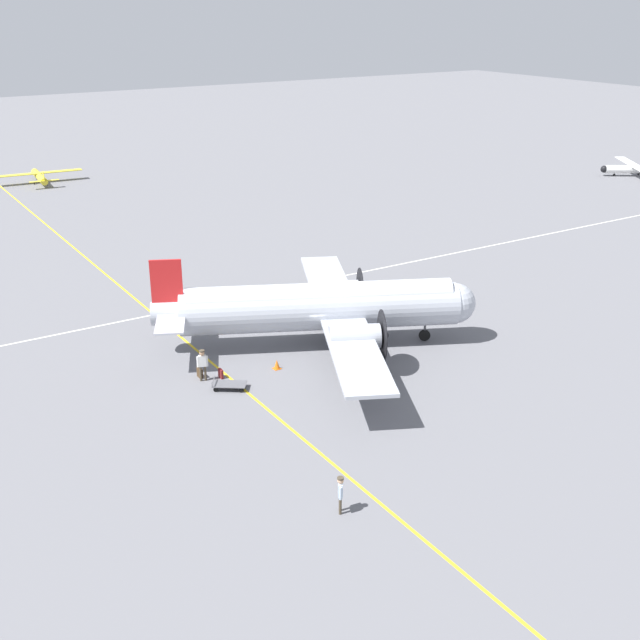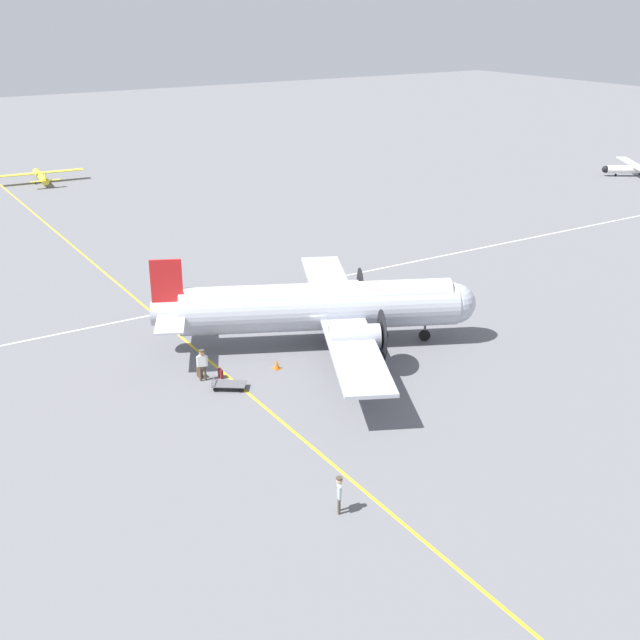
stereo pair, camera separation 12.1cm
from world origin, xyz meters
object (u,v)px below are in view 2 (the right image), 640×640
Objects in this scene: airliner_main at (327,306)px; light_aircraft_taxiing at (637,169)px; crew_foreground at (339,491)px; light_aircraft_distant at (40,176)px; passenger_boarding at (202,362)px; traffic_cone at (277,365)px; suitcase_near_door at (221,373)px; baggage_cart at (229,384)px; suitcase_upright_spare at (200,373)px.

airliner_main reaches higher than light_aircraft_taxiing.
crew_foreground is 0.17× the size of light_aircraft_distant.
passenger_boarding reaches higher than crew_foreground.
crew_foreground is at bearing 161.19° from traffic_cone.
suitcase_near_door is (-0.20, -0.97, -0.88)m from passenger_boarding.
airliner_main reaches higher than crew_foreground.
light_aircraft_taxiing is at bearing 46.91° from airliner_main.
light_aircraft_taxiing is 66.93m from traffic_cone.
light_aircraft_taxiing reaches higher than traffic_cone.
light_aircraft_taxiing is at bearing -70.28° from suitcase_near_door.
traffic_cone is at bearing -101.08° from suitcase_near_door.
traffic_cone is at bearing -176.82° from light_aircraft_distant.
light_aircraft_taxiing reaches higher than crew_foreground.
crew_foreground is (-14.69, 8.76, -1.47)m from airliner_main.
airliner_main is 4.95m from traffic_cone.
crew_foreground is 71.68m from light_aircraft_distant.
crew_foreground is 0.83× the size of baggage_cart.
suitcase_near_door is 69.71m from light_aircraft_taxiing.
airliner_main is at bearing -172.61° from light_aircraft_distant.
light_aircraft_distant reaches higher than baggage_cart.
light_aircraft_taxiing reaches higher than passenger_boarding.
suitcase_upright_spare is at bearing 72.80° from traffic_cone.
light_aircraft_taxiing is (25.02, -65.84, 0.60)m from baggage_cart.
crew_foreground is 2.94× the size of suitcase_near_door.
baggage_cart is (-1.69, -0.75, -0.88)m from passenger_boarding.
crew_foreground is 2.74× the size of suitcase_upright_spare.
light_aircraft_distant is at bearing 103.97° from passenger_boarding.
crew_foreground is 14.14m from traffic_cone.
passenger_boarding is 3.22× the size of suitcase_near_door.
crew_foreground is at bearing -95.30° from airliner_main.
baggage_cart is at bearing 54.53° from light_aircraft_taxiing.
airliner_main is 37.22× the size of suitcase_near_door.
crew_foreground reaches higher than suitcase_near_door.
baggage_cart is at bearing -138.47° from airliner_main.
light_aircraft_taxiing is at bearing -114.46° from light_aircraft_distant.
suitcase_near_door is 0.93× the size of suitcase_upright_spare.
crew_foreground reaches higher than suitcase_upright_spare.
passenger_boarding is 57.52m from light_aircraft_distant.
suitcase_upright_spare is at bearing 52.67° from light_aircraft_taxiing.
passenger_boarding is 2.05m from baggage_cart.
crew_foreground is 76.76m from light_aircraft_taxiing.
suitcase_near_door is 3.27m from traffic_cone.
crew_foreground is 0.91× the size of passenger_boarding.
baggage_cart is at bearing 179.88° from light_aircraft_distant.
passenger_boarding is 1.32m from suitcase_near_door.
light_aircraft_distant is (56.74, 2.74, -1.72)m from airliner_main.
light_aircraft_distant reaches higher than crew_foreground.
suitcase_near_door is at bearing 8.18° from passenger_boarding.
suitcase_near_door is 1.03× the size of traffic_cone.
light_aircraft_distant reaches higher than suitcase_near_door.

